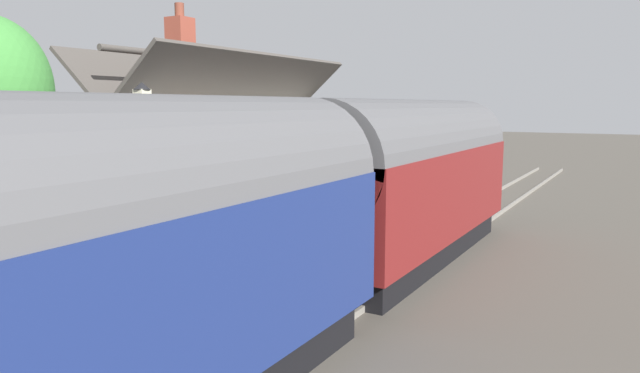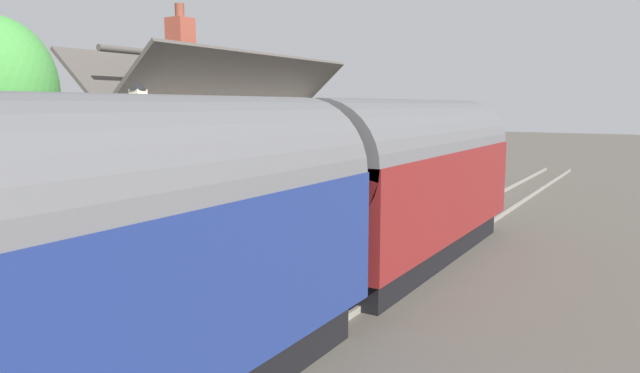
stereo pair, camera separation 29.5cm
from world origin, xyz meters
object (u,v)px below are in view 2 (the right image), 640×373
object	(u,v)px
planter_edge_far	(371,183)
planter_edge_near	(363,166)
train	(130,258)
bench_near_building	(408,168)
planter_corner_building	(324,185)
bench_mid_platform	(393,173)
station_building	(223,159)
lamp_post_platform	(140,142)

from	to	relation	value
planter_edge_far	planter_edge_near	world-z (taller)	planter_edge_near
train	bench_near_building	size ratio (longest dim) A/B	20.43
planter_edge_far	planter_corner_building	bearing A→B (deg)	139.98
train	bench_mid_platform	distance (m)	17.38
train	planter_edge_near	world-z (taller)	train
station_building	lamp_post_platform	bearing A→B (deg)	-154.61
station_building	planter_edge_far	bearing A→B (deg)	-17.55
train	bench_mid_platform	size ratio (longest dim) A/B	20.59
station_building	bench_near_building	world-z (taller)	station_building
bench_mid_platform	planter_edge_far	distance (m)	3.03
planter_edge_far	lamp_post_platform	xyz separation A→B (m)	(-11.26, -0.61, 2.14)
train	lamp_post_platform	xyz separation A→B (m)	(2.68, 2.72, 1.27)
station_building	planter_corner_building	xyz separation A→B (m)	(4.60, -0.73, -1.27)
station_building	train	bearing A→B (deg)	-146.70
bench_mid_platform	planter_corner_building	bearing A→B (deg)	170.88
planter_corner_building	train	bearing A→B (deg)	-160.28
bench_near_building	planter_edge_near	world-z (taller)	bench_near_building
planter_edge_near	lamp_post_platform	distance (m)	17.33
station_building	planter_corner_building	distance (m)	4.82
station_building	planter_edge_near	distance (m)	11.64
train	bench_mid_platform	world-z (taller)	train
train	bench_near_building	xyz separation A→B (m)	(18.88, 3.93, -0.83)
train	bench_near_building	world-z (taller)	train
station_building	planter_corner_building	world-z (taller)	station_building
station_building	lamp_post_platform	world-z (taller)	station_building
station_building	lamp_post_platform	xyz separation A→B (m)	(-5.28, -2.50, 0.87)
bench_near_building	lamp_post_platform	size ratio (longest dim) A/B	0.38
planter_edge_near	bench_mid_platform	bearing A→B (deg)	-133.58
planter_edge_far	lamp_post_platform	world-z (taller)	lamp_post_platform
train	lamp_post_platform	size ratio (longest dim) A/B	7.84
bench_near_building	lamp_post_platform	world-z (taller)	lamp_post_platform
bench_near_building	planter_edge_far	world-z (taller)	bench_near_building
bench_mid_platform	planter_corner_building	xyz separation A→B (m)	(-4.38, 0.70, -0.05)
planter_edge_near	lamp_post_platform	xyz separation A→B (m)	(-16.78, -3.73, 2.17)
train	planter_edge_far	xyz separation A→B (m)	(13.94, 3.33, -0.86)
bench_mid_platform	bench_near_building	world-z (taller)	same
lamp_post_platform	bench_mid_platform	bearing A→B (deg)	4.31
planter_corner_building	planter_edge_near	bearing A→B (deg)	15.77
bench_near_building	planter_edge_far	distance (m)	4.98
planter_corner_building	bench_near_building	bearing A→B (deg)	-5.12
station_building	bench_mid_platform	xyz separation A→B (m)	(8.98, -1.43, -1.23)
station_building	planter_edge_near	world-z (taller)	station_building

